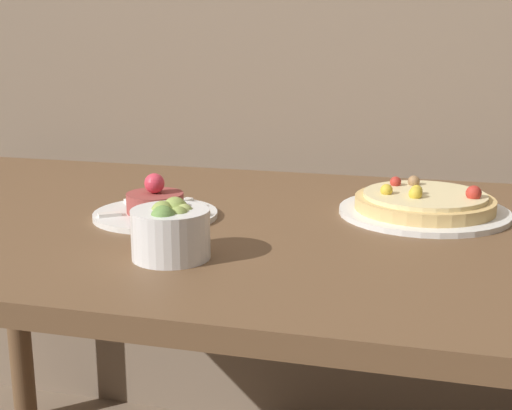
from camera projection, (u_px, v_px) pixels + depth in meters
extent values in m
cube|color=brown|center=(218.00, 229.00, 1.25)|extent=(1.48, 0.87, 0.03)
cylinder|color=brown|center=(17.00, 304.00, 1.86)|extent=(0.06, 0.06, 0.69)
cylinder|color=white|center=(424.00, 212.00, 1.28)|extent=(0.30, 0.30, 0.01)
cylinder|color=#DBB26B|center=(424.00, 203.00, 1.28)|extent=(0.25, 0.25, 0.02)
cylinder|color=beige|center=(425.00, 195.00, 1.27)|extent=(0.22, 0.22, 0.01)
sphere|color=#997047|center=(414.00, 181.00, 1.33)|extent=(0.02, 0.02, 0.02)
sphere|color=gold|center=(415.00, 194.00, 1.24)|extent=(0.02, 0.02, 0.02)
sphere|color=gold|center=(416.00, 191.00, 1.26)|extent=(0.02, 0.02, 0.02)
sphere|color=gold|center=(386.00, 190.00, 1.26)|extent=(0.02, 0.02, 0.02)
sphere|color=#B22D23|center=(396.00, 182.00, 1.33)|extent=(0.02, 0.02, 0.02)
sphere|color=#B22D23|center=(474.00, 193.00, 1.23)|extent=(0.03, 0.03, 0.03)
cylinder|color=white|center=(156.00, 215.00, 1.26)|extent=(0.22, 0.22, 0.01)
cylinder|color=#933D38|center=(155.00, 203.00, 1.26)|extent=(0.10, 0.10, 0.03)
sphere|color=#E0384C|center=(154.00, 183.00, 1.25)|extent=(0.04, 0.04, 0.04)
cube|color=white|center=(198.00, 213.00, 1.24)|extent=(0.04, 0.02, 0.01)
cube|color=white|center=(184.00, 201.00, 1.32)|extent=(0.03, 0.04, 0.01)
cube|color=white|center=(133.00, 202.00, 1.32)|extent=(0.04, 0.04, 0.01)
cube|color=white|center=(110.00, 214.00, 1.23)|extent=(0.04, 0.04, 0.01)
cube|color=white|center=(151.00, 222.00, 1.18)|extent=(0.03, 0.04, 0.01)
cylinder|color=white|center=(171.00, 234.00, 1.03)|extent=(0.12, 0.12, 0.07)
sphere|color=#8EA34C|center=(163.00, 212.00, 1.03)|extent=(0.03, 0.03, 0.03)
sphere|color=#8EA34C|center=(179.00, 216.00, 1.02)|extent=(0.03, 0.03, 0.03)
sphere|color=#668E42|center=(166.00, 218.00, 1.00)|extent=(0.04, 0.04, 0.04)
sphere|color=#8EA34C|center=(172.00, 210.00, 1.05)|extent=(0.04, 0.04, 0.04)
sphere|color=#A3B25B|center=(184.00, 213.00, 1.03)|extent=(0.03, 0.03, 0.03)
sphere|color=#A3B25B|center=(164.00, 211.00, 1.04)|extent=(0.03, 0.03, 0.03)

